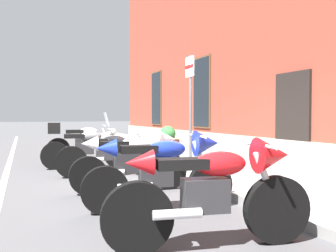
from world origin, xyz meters
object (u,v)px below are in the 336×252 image
Objects in this scene: motorcycle_red_sport at (217,189)px; parking_sign at (190,95)px; motorcycle_grey_naked at (87,148)px; motorcycle_blue_sport at (165,167)px; barrel_planter at (168,146)px; motorcycle_silver_touring at (81,141)px; motorcycle_white_sport at (135,158)px; motorcycle_black_naked at (110,154)px.

motorcycle_red_sport is 4.48m from parking_sign.
parking_sign reaches higher than motorcycle_grey_naked.
barrel_planter is at bearing 156.89° from motorcycle_blue_sport.
motorcycle_silver_touring is 3.80m from parking_sign.
motorcycle_red_sport is 2.32× the size of barrel_planter.
motorcycle_silver_touring is 4.37m from motorcycle_white_sport.
motorcycle_grey_naked is 1.02× the size of motorcycle_red_sport.
motorcycle_white_sport is 2.24× the size of barrel_planter.
motorcycle_red_sport is at bearing 1.74° from motorcycle_silver_touring.
motorcycle_red_sport is 5.45m from barrel_planter.
parking_sign is at bearing 157.12° from motorcycle_red_sport.
parking_sign reaches higher than motorcycle_white_sport.
motorcycle_black_naked is 2.46× the size of barrel_planter.
motorcycle_blue_sport is 0.84× the size of parking_sign.
motorcycle_grey_naked is 2.84m from parking_sign.
barrel_planter is at bearing -178.54° from parking_sign.
motorcycle_white_sport is (1.62, 0.03, 0.10)m from motorcycle_black_naked.
motorcycle_blue_sport is 3.23m from parking_sign.
motorcycle_silver_touring is 7.07m from motorcycle_red_sport.
motorcycle_silver_touring reaches higher than motorcycle_grey_naked.
motorcycle_red_sport reaches higher than motorcycle_white_sport.
motorcycle_silver_touring is at bearing -176.01° from motorcycle_black_naked.
motorcycle_silver_touring reaches higher than motorcycle_black_naked.
motorcycle_white_sport is at bearing -178.02° from motorcycle_blue_sport.
motorcycle_blue_sport is 1.44m from motorcycle_red_sport.
motorcycle_white_sport is 2.40m from parking_sign.
parking_sign is at bearing 127.42° from motorcycle_white_sport.
motorcycle_silver_touring is 0.96× the size of motorcycle_black_naked.
motorcycle_white_sport is (4.36, 0.22, 0.00)m from motorcycle_silver_touring.
motorcycle_grey_naked is at bearing -102.16° from barrel_planter.
motorcycle_silver_touring is at bearing -148.37° from parking_sign.
motorcycle_silver_touring reaches higher than motorcycle_red_sport.
motorcycle_grey_naked is 5.62m from motorcycle_red_sport.
parking_sign reaches higher than motorcycle_black_naked.
motorcycle_black_naked is (2.74, 0.19, -0.10)m from motorcycle_silver_touring.
motorcycle_blue_sport reaches higher than barrel_planter.
motorcycle_grey_naked is 0.97× the size of motorcycle_black_naked.
motorcycle_silver_touring reaches higher than motorcycle_blue_sport.
barrel_planter reaches higher than motorcycle_black_naked.
motorcycle_silver_touring reaches higher than barrel_planter.
motorcycle_red_sport is at bearing -2.06° from motorcycle_blue_sport.
barrel_planter is (1.87, 1.87, -0.07)m from motorcycle_silver_touring.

